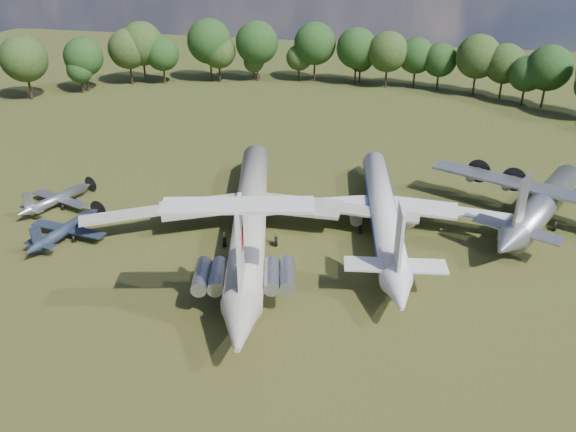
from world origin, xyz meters
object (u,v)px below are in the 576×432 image
(il62_airliner, at_px, (251,219))
(an12_transport, at_px, (542,208))
(small_prop_west, at_px, (66,232))
(tu104_jet, at_px, (382,214))
(small_prop_northwest, at_px, (58,201))
(person_on_il62, at_px, (243,256))

(il62_airliner, height_order, an12_transport, il62_airliner)
(il62_airliner, distance_m, small_prop_west, 24.18)
(tu104_jet, relative_size, small_prop_west, 3.26)
(an12_transport, height_order, small_prop_west, an12_transport)
(small_prop_northwest, distance_m, person_on_il62, 38.59)
(small_prop_west, bearing_deg, tu104_jet, 25.00)
(an12_transport, relative_size, small_prop_west, 2.44)
(small_prop_northwest, height_order, person_on_il62, person_on_il62)
(small_prop_northwest, bearing_deg, tu104_jet, 21.92)
(tu104_jet, xyz_separation_m, an12_transport, (21.04, 7.45, -0.03))
(an12_transport, bearing_deg, small_prop_west, -137.95)
(tu104_jet, height_order, small_prop_west, tu104_jet)
(small_prop_west, bearing_deg, an12_transport, 25.50)
(small_prop_northwest, bearing_deg, person_on_il62, -9.96)
(il62_airliner, distance_m, an12_transport, 39.91)
(il62_airliner, distance_m, small_prop_northwest, 30.23)
(tu104_jet, bearing_deg, il62_airliner, -169.05)
(tu104_jet, xyz_separation_m, person_on_il62, (-12.16, -21.53, 4.03))
(tu104_jet, xyz_separation_m, small_prop_west, (-39.60, -12.92, -1.32))
(tu104_jet, bearing_deg, an12_transport, 8.96)
(small_prop_west, bearing_deg, small_prop_northwest, 137.14)
(small_prop_northwest, bearing_deg, il62_airliner, 12.88)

